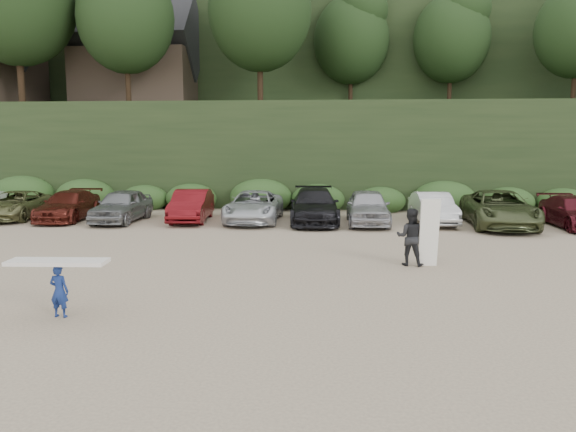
# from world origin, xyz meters

# --- Properties ---
(ground) EXTENTS (120.00, 120.00, 0.00)m
(ground) POSITION_xyz_m (0.00, 0.00, 0.00)
(ground) COLOR tan
(ground) RESTS_ON ground
(hillside_backdrop) EXTENTS (90.00, 41.50, 28.00)m
(hillside_backdrop) POSITION_xyz_m (-0.26, 35.93, 11.22)
(hillside_backdrop) COLOR black
(hillside_backdrop) RESTS_ON ground
(parked_cars) EXTENTS (37.07, 6.25, 1.62)m
(parked_cars) POSITION_xyz_m (-1.54, 9.98, 0.76)
(parked_cars) COLOR silver
(parked_cars) RESTS_ON ground
(child_surfer) EXTENTS (2.20, 0.74, 1.30)m
(child_surfer) POSITION_xyz_m (-3.90, -4.40, 0.88)
(child_surfer) COLOR navy
(child_surfer) RESTS_ON ground
(adult_surfer) EXTENTS (1.36, 0.85, 2.12)m
(adult_surfer) POSITION_xyz_m (4.55, 1.48, 0.91)
(adult_surfer) COLOR black
(adult_surfer) RESTS_ON ground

